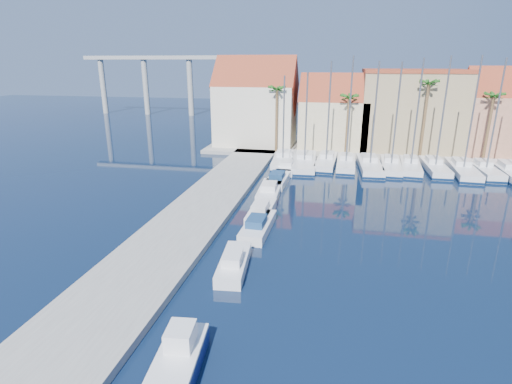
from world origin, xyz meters
TOP-DOWN VIEW (x-y plane):
  - ground at (0.00, 0.00)m, footprint 260.00×260.00m
  - quay_west at (-9.00, 13.50)m, footprint 6.00×77.00m
  - shore_north at (10.00, 48.00)m, footprint 54.00×16.00m
  - fishing_boat at (-3.37, -2.27)m, footprint 2.37×5.60m
  - motorboat_west_0 at (-3.35, 7.37)m, footprint 2.16×5.38m
  - motorboat_west_1 at (-3.04, 13.80)m, footprint 2.06×6.02m
  - motorboat_west_2 at (-3.39, 17.03)m, footprint 1.87×5.70m
  - motorboat_west_3 at (-3.70, 23.16)m, footprint 2.33×6.52m
  - motorboat_west_4 at (-3.48, 27.42)m, footprint 2.31×6.50m
  - motorboat_west_5 at (-3.12, 33.04)m, footprint 2.18×6.30m
  - motorboat_west_6 at (-3.93, 38.57)m, footprint 2.65×6.94m
  - sailboat_0 at (-4.15, 36.40)m, footprint 2.99×9.54m
  - sailboat_1 at (-1.24, 35.78)m, footprint 3.37×10.92m
  - sailboat_2 at (1.53, 36.59)m, footprint 2.89×9.16m
  - sailboat_3 at (4.02, 36.11)m, footprint 2.45×8.63m
  - sailboat_4 at (6.95, 35.89)m, footprint 3.08×10.02m
  - sailboat_5 at (9.57, 36.05)m, footprint 2.87×8.98m
  - sailboat_6 at (11.93, 36.30)m, footprint 3.03×8.86m
  - sailboat_7 at (14.80, 36.45)m, footprint 2.44×8.91m
  - sailboat_8 at (17.88, 35.95)m, footprint 2.98×9.86m
  - sailboat_9 at (20.42, 36.12)m, footprint 2.34×8.29m
  - sailboat_10 at (23.19, 35.53)m, footprint 3.13×10.62m
  - building_0 at (-10.00, 47.00)m, footprint 12.30×9.00m
  - building_1 at (2.00, 47.00)m, footprint 10.30×8.00m
  - building_2 at (13.00, 48.00)m, footprint 14.20×10.20m
  - building_3 at (25.00, 47.00)m, footprint 10.30×8.00m
  - palm_0 at (-6.00, 42.00)m, footprint 2.60×2.60m
  - palm_1 at (4.00, 42.00)m, footprint 2.60×2.60m
  - palm_2 at (14.00, 42.00)m, footprint 2.60×2.60m
  - palm_3 at (22.00, 42.00)m, footprint 2.60×2.60m
  - viaduct at (-39.07, 82.00)m, footprint 48.00×2.20m

SIDE VIEW (x-z plane):
  - ground at x=0.00m, z-range 0.00..0.00m
  - quay_west at x=-9.00m, z-range 0.00..0.50m
  - shore_north at x=10.00m, z-range 0.00..0.50m
  - motorboat_west_3 at x=-3.70m, z-range -0.19..1.21m
  - motorboat_west_4 at x=-3.48m, z-range -0.19..1.21m
  - motorboat_west_5 at x=-3.12m, z-range -0.19..1.21m
  - motorboat_west_6 at x=-3.93m, z-range -0.19..1.21m
  - motorboat_west_0 at x=-3.35m, z-range -0.19..1.21m
  - motorboat_west_1 at x=-3.04m, z-range -0.19..1.21m
  - motorboat_west_2 at x=-3.39m, z-range -0.19..1.21m
  - sailboat_1 at x=-1.24m, z-range -5.32..6.46m
  - sailboat_0 at x=-4.15m, z-range -5.12..6.28m
  - sailboat_10 at x=23.19m, z-range -6.24..7.42m
  - sailboat_4 at x=6.95m, z-range -5.95..7.14m
  - sailboat_8 at x=17.88m, z-range -6.25..7.46m
  - sailboat_2 at x=1.53m, z-range -5.94..7.16m
  - sailboat_5 at x=9.57m, z-range -5.91..7.14m
  - sailboat_7 at x=14.80m, z-range -6.21..7.46m
  - sailboat_6 at x=11.93m, z-range -6.10..7.35m
  - fishing_boat at x=-3.37m, z-range -0.32..1.58m
  - sailboat_3 at x=4.02m, z-range -6.22..7.48m
  - sailboat_9 at x=20.42m, z-range -6.08..7.36m
  - building_1 at x=2.00m, z-range -0.20..10.80m
  - building_3 at x=25.00m, z-range -0.14..11.86m
  - building_2 at x=13.00m, z-range 0.51..12.01m
  - building_0 at x=-10.00m, z-range -0.23..13.27m
  - palm_1 at x=4.00m, z-range 3.56..12.71m
  - palm_3 at x=22.00m, z-range 3.78..13.43m
  - palm_0 at x=-6.00m, z-range 4.00..14.15m
  - palm_2 at x=14.00m, z-range 4.44..15.59m
  - viaduct at x=-39.07m, z-range 3.02..17.47m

